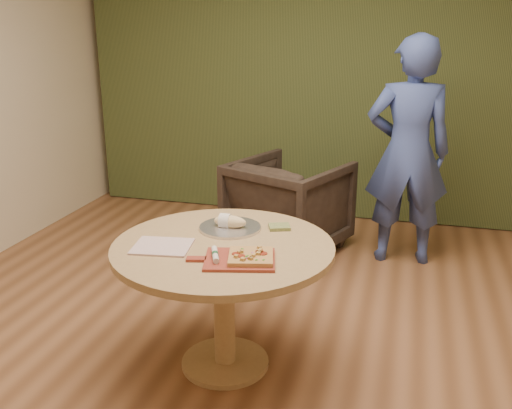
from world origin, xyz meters
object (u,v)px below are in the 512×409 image
at_px(bread_roll, 229,221).
at_px(person_standing, 408,152).
at_px(cutlery_roll, 215,254).
at_px(pizza_paddle, 238,260).
at_px(armchair, 289,201).
at_px(pedestal_table, 224,268).
at_px(serving_tray, 230,227).
at_px(flatbread_pizza, 251,256).

bearing_deg(bread_roll, person_standing, 58.97).
relative_size(cutlery_roll, bread_roll, 0.99).
bearing_deg(cutlery_roll, pizza_paddle, -12.90).
xyz_separation_m(armchair, person_standing, (0.94, 0.03, 0.47)).
distance_m(pedestal_table, serving_tray, 0.28).
xyz_separation_m(cutlery_roll, bread_roll, (-0.07, 0.45, 0.01)).
relative_size(cutlery_roll, serving_tray, 0.54).
distance_m(cutlery_roll, bread_roll, 0.45).
bearing_deg(serving_tray, person_standing, 59.21).
distance_m(cutlery_roll, serving_tray, 0.45).
height_order(pizza_paddle, armchair, armchair).
xyz_separation_m(flatbread_pizza, serving_tray, (-0.24, 0.42, -0.02)).
bearing_deg(pedestal_table, armchair, 90.72).
height_order(pedestal_table, pizza_paddle, pizza_paddle).
bearing_deg(pizza_paddle, bread_roll, 99.62).
bearing_deg(person_standing, cutlery_roll, 58.36).
xyz_separation_m(pedestal_table, flatbread_pizza, (0.21, -0.18, 0.17)).
bearing_deg(serving_tray, bread_roll, 180.00).
height_order(pedestal_table, person_standing, person_standing).
bearing_deg(armchair, pizza_paddle, 117.46).
xyz_separation_m(cutlery_roll, armchair, (-0.05, 2.02, -0.34)).
xyz_separation_m(pedestal_table, armchair, (-0.02, 1.80, -0.17)).
distance_m(flatbread_pizza, serving_tray, 0.48).
bearing_deg(flatbread_pizza, bread_roll, 121.06).
bearing_deg(pizza_paddle, pedestal_table, 112.44).
distance_m(serving_tray, bread_roll, 0.04).
xyz_separation_m(serving_tray, person_standing, (0.96, 1.60, 0.15)).
distance_m(pedestal_table, cutlery_roll, 0.27).
bearing_deg(armchair, person_standing, -155.17).
bearing_deg(serving_tray, armchair, 89.54).
bearing_deg(person_standing, serving_tray, 51.03).
height_order(flatbread_pizza, serving_tray, flatbread_pizza).
relative_size(pedestal_table, cutlery_roll, 6.28).
bearing_deg(armchair, flatbread_pizza, 119.33).
relative_size(pedestal_table, pizza_paddle, 2.55).
bearing_deg(person_standing, armchair, -6.07).
xyz_separation_m(pizza_paddle, armchair, (-0.17, 2.00, -0.32)).
relative_size(cutlery_roll, armchair, 0.22).
distance_m(pizza_paddle, bread_roll, 0.47).
xyz_separation_m(pizza_paddle, flatbread_pizza, (0.06, 0.01, 0.02)).
height_order(pizza_paddle, serving_tray, serving_tray).
height_order(pedestal_table, cutlery_roll, cutlery_roll).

